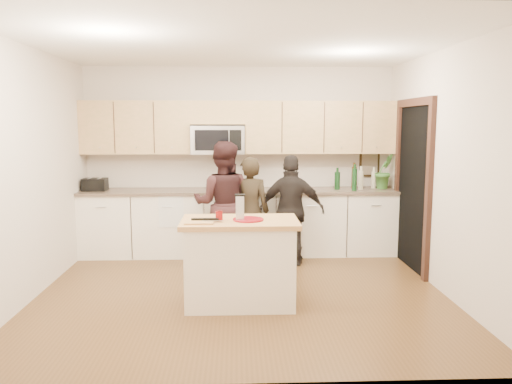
{
  "coord_description": "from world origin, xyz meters",
  "views": [
    {
      "loc": [
        -0.06,
        -5.41,
        1.88
      ],
      "look_at": [
        0.18,
        0.35,
        1.09
      ],
      "focal_mm": 35.0,
      "sensor_mm": 36.0,
      "label": 1
    }
  ],
  "objects_px": {
    "island": "(240,262)",
    "woman_right": "(292,210)",
    "toaster": "(95,184)",
    "woman_left": "(250,211)",
    "woman_center": "(223,204)"
  },
  "relations": [
    {
      "from": "island",
      "to": "woman_right",
      "type": "distance_m",
      "value": 1.64
    },
    {
      "from": "toaster",
      "to": "woman_right",
      "type": "relative_size",
      "value": 0.22
    },
    {
      "from": "island",
      "to": "woman_left",
      "type": "xyz_separation_m",
      "value": [
        0.14,
        1.5,
        0.27
      ]
    },
    {
      "from": "woman_left",
      "to": "woman_center",
      "type": "relative_size",
      "value": 0.88
    },
    {
      "from": "toaster",
      "to": "woman_left",
      "type": "height_order",
      "value": "woman_left"
    },
    {
      "from": "island",
      "to": "woman_center",
      "type": "height_order",
      "value": "woman_center"
    },
    {
      "from": "toaster",
      "to": "woman_center",
      "type": "relative_size",
      "value": 0.2
    },
    {
      "from": "toaster",
      "to": "woman_left",
      "type": "relative_size",
      "value": 0.23
    },
    {
      "from": "woman_left",
      "to": "woman_center",
      "type": "distance_m",
      "value": 0.37
    },
    {
      "from": "island",
      "to": "toaster",
      "type": "xyz_separation_m",
      "value": [
        -2.03,
        2.04,
        0.57
      ]
    },
    {
      "from": "woman_left",
      "to": "woman_center",
      "type": "height_order",
      "value": "woman_center"
    },
    {
      "from": "woman_right",
      "to": "toaster",
      "type": "bearing_deg",
      "value": -2.85
    },
    {
      "from": "toaster",
      "to": "woman_left",
      "type": "distance_m",
      "value": 2.26
    },
    {
      "from": "woman_center",
      "to": "woman_left",
      "type": "bearing_deg",
      "value": -172.83
    },
    {
      "from": "toaster",
      "to": "island",
      "type": "bearing_deg",
      "value": -45.1
    }
  ]
}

